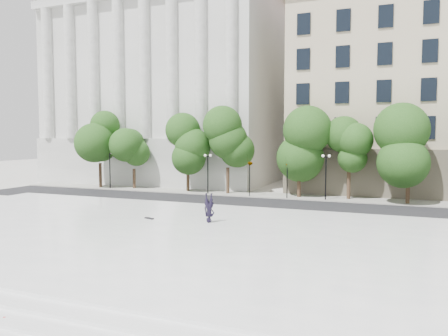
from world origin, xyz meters
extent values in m
plane|color=beige|center=(0.00, 0.00, 0.00)|extent=(160.00, 160.00, 0.00)
cube|color=white|center=(0.00, 3.00, 0.23)|extent=(44.00, 22.00, 0.45)
cube|color=black|center=(0.00, 18.00, 0.01)|extent=(60.00, 8.00, 0.02)
cube|color=#A7A39A|center=(0.00, 24.00, 0.06)|extent=(60.00, 4.00, 0.12)
cube|color=silver|center=(-17.00, 39.00, 12.50)|extent=(30.00, 26.00, 25.00)
cube|color=silver|center=(-17.00, 39.00, 25.30)|extent=(31.50, 27.50, 0.60)
cylinder|color=black|center=(-0.64, 22.30, 1.75)|extent=(0.10, 0.10, 3.50)
imported|color=black|center=(-0.64, 22.30, 3.88)|extent=(1.16, 1.90, 0.77)
cylinder|color=black|center=(3.28, 22.30, 1.75)|extent=(0.10, 0.10, 3.50)
imported|color=black|center=(3.28, 22.30, 3.81)|extent=(0.79, 1.59, 0.63)
imported|color=black|center=(1.67, 6.61, 0.72)|extent=(0.96, 2.06, 0.54)
cube|color=black|center=(-2.80, 6.26, 0.49)|extent=(0.82, 0.43, 0.08)
cube|color=white|center=(0.00, -8.50, 0.15)|extent=(44.00, 1.00, 0.30)
cube|color=red|center=(1.13, -9.50, 0.15)|extent=(0.09, 0.09, 0.01)
cylinder|color=#382619|center=(-19.83, 23.10, 1.53)|extent=(0.36, 0.36, 3.05)
sphere|color=#193E11|center=(-19.83, 23.10, 5.67)|extent=(4.19, 4.19, 4.19)
cylinder|color=#382619|center=(-15.60, 23.92, 1.21)|extent=(0.36, 0.36, 2.42)
sphere|color=#193E11|center=(-15.60, 23.92, 4.49)|extent=(3.71, 3.71, 3.71)
cylinder|color=#382619|center=(-8.51, 23.96, 1.37)|extent=(0.36, 0.36, 2.74)
sphere|color=#193E11|center=(-8.51, 23.96, 5.08)|extent=(4.06, 4.06, 4.06)
cylinder|color=#382619|center=(-3.57, 23.65, 1.45)|extent=(0.36, 0.36, 2.90)
sphere|color=#193E11|center=(-3.57, 23.65, 5.38)|extent=(4.27, 4.27, 4.27)
cylinder|color=#382619|center=(4.20, 23.61, 1.43)|extent=(0.36, 0.36, 2.87)
sphere|color=#193E11|center=(4.20, 23.61, 5.32)|extent=(4.45, 4.45, 4.45)
cylinder|color=#382619|center=(9.03, 24.04, 1.49)|extent=(0.36, 0.36, 2.97)
sphere|color=#193E11|center=(9.03, 24.04, 5.52)|extent=(3.41, 3.41, 3.41)
cylinder|color=#382619|center=(14.38, 23.00, 1.40)|extent=(0.36, 0.36, 2.81)
sphere|color=#193E11|center=(14.38, 23.00, 5.21)|extent=(4.51, 4.51, 4.51)
cylinder|color=black|center=(-18.08, 22.60, 2.12)|extent=(0.12, 0.12, 4.25)
cube|color=black|center=(-18.08, 22.60, 4.25)|extent=(0.60, 0.06, 0.06)
sphere|color=white|center=(-18.38, 22.60, 4.35)|extent=(0.28, 0.28, 0.28)
sphere|color=white|center=(-17.78, 22.60, 4.35)|extent=(0.28, 0.28, 0.28)
cylinder|color=black|center=(-5.46, 22.60, 2.06)|extent=(0.12, 0.12, 4.13)
cube|color=black|center=(-5.46, 22.60, 4.13)|extent=(0.60, 0.06, 0.06)
sphere|color=white|center=(-5.76, 22.60, 4.23)|extent=(0.28, 0.28, 0.28)
sphere|color=white|center=(-5.16, 22.60, 4.23)|extent=(0.28, 0.28, 0.28)
cylinder|color=black|center=(7.01, 22.60, 2.14)|extent=(0.12, 0.12, 4.27)
cube|color=black|center=(7.01, 22.60, 4.27)|extent=(0.60, 0.06, 0.06)
sphere|color=white|center=(6.71, 22.60, 4.37)|extent=(0.28, 0.28, 0.28)
sphere|color=white|center=(7.31, 22.60, 4.37)|extent=(0.28, 0.28, 0.28)
camera|label=1|loc=(13.33, -20.09, 6.26)|focal=35.00mm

